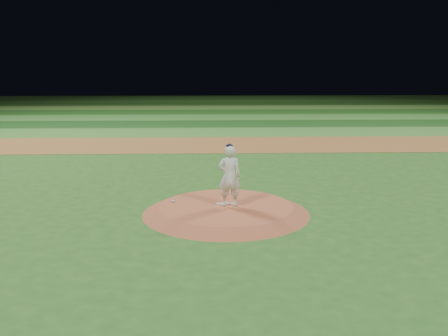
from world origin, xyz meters
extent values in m
plane|color=#27581C|center=(0.00, 0.00, 0.00)|extent=(120.00, 120.00, 0.00)
cube|color=brown|center=(0.00, 14.00, 0.01)|extent=(70.00, 6.00, 0.02)
cube|color=#37742A|center=(0.00, 19.50, 0.01)|extent=(70.00, 5.00, 0.02)
cube|color=#174416|center=(0.00, 24.50, 0.01)|extent=(70.00, 5.00, 0.02)
cube|color=#35792C|center=(0.00, 29.50, 0.01)|extent=(70.00, 5.00, 0.02)
cube|color=#1E4E19|center=(0.00, 34.50, 0.01)|extent=(70.00, 5.00, 0.02)
cube|color=#457D2D|center=(0.00, 39.50, 0.01)|extent=(70.00, 5.00, 0.02)
cube|color=#1D4215|center=(0.00, 44.50, 0.01)|extent=(70.00, 5.00, 0.02)
cone|color=#9E5031|center=(0.00, 0.00, 0.12)|extent=(5.50, 5.50, 0.25)
cube|color=silver|center=(0.02, 0.18, 0.27)|extent=(0.67, 0.19, 0.03)
ellipsoid|color=beige|center=(-1.78, 0.50, 0.29)|extent=(0.13, 0.13, 0.07)
imported|color=white|center=(0.11, -0.04, 1.26)|extent=(0.74, 0.49, 2.02)
ellipsoid|color=black|center=(0.11, -0.04, 2.25)|extent=(0.22, 0.22, 0.15)
camera|label=1|loc=(-0.59, -15.82, 4.87)|focal=40.00mm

